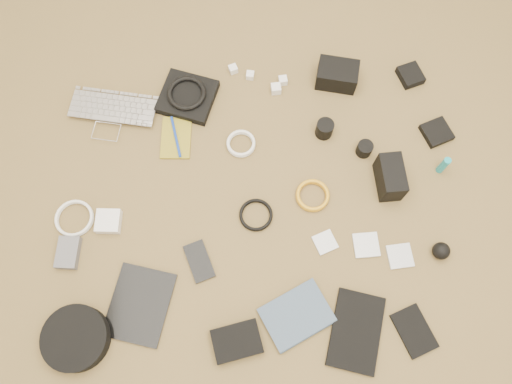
{
  "coord_description": "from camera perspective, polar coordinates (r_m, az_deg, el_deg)",
  "views": [
    {
      "loc": [
        -0.01,
        -0.52,
        1.59
      ],
      "look_at": [
        0.04,
        0.03,
        0.02
      ],
      "focal_mm": 35.0,
      "sensor_mm": 36.0,
      "label": 1
    }
  ],
  "objects": [
    {
      "name": "laptop",
      "position": [
        1.86,
        -16.26,
        8.05
      ],
      "size": [
        0.35,
        0.28,
        0.02
      ],
      "primitive_type": "imported",
      "rotation": [
        0.0,
        0.0,
        -0.24
      ],
      "color": "silver",
      "rests_on": "ground"
    },
    {
      "name": "headphone_pouch",
      "position": [
        1.84,
        -7.83,
        10.72
      ],
      "size": [
        0.24,
        0.23,
        0.03
      ],
      "primitive_type": "cube",
      "rotation": [
        0.0,
        0.0,
        -0.38
      ],
      "color": "black",
      "rests_on": "ground"
    },
    {
      "name": "headphones",
      "position": [
        1.82,
        -7.93,
        11.12
      ],
      "size": [
        0.16,
        0.16,
        0.02
      ],
      "primitive_type": "torus",
      "rotation": [
        0.0,
        0.0,
        0.15
      ],
      "color": "black",
      "rests_on": "headphone_pouch"
    },
    {
      "name": "charger_a",
      "position": [
        1.89,
        -2.63,
        13.85
      ],
      "size": [
        0.04,
        0.04,
        0.03
      ],
      "primitive_type": "cube",
      "rotation": [
        0.0,
        0.0,
        0.3
      ],
      "color": "white",
      "rests_on": "ground"
    },
    {
      "name": "charger_b",
      "position": [
        1.88,
        -0.67,
        13.19
      ],
      "size": [
        0.03,
        0.03,
        0.03
      ],
      "primitive_type": "cube",
      "rotation": [
        0.0,
        0.0,
        -0.23
      ],
      "color": "white",
      "rests_on": "ground"
    },
    {
      "name": "charger_c",
      "position": [
        1.87,
        3.09,
        12.61
      ],
      "size": [
        0.03,
        0.03,
        0.03
      ],
      "primitive_type": "cube",
      "rotation": [
        0.0,
        0.0,
        0.08
      ],
      "color": "white",
      "rests_on": "ground"
    },
    {
      "name": "charger_d",
      "position": [
        1.85,
        2.29,
        11.71
      ],
      "size": [
        0.04,
        0.04,
        0.03
      ],
      "primitive_type": "cube",
      "rotation": [
        0.0,
        0.0,
        0.03
      ],
      "color": "white",
      "rests_on": "ground"
    },
    {
      "name": "dslr_camera",
      "position": [
        1.87,
        9.25,
        13.07
      ],
      "size": [
        0.16,
        0.13,
        0.08
      ],
      "primitive_type": "cube",
      "rotation": [
        0.0,
        0.0,
        -0.27
      ],
      "color": "black",
      "rests_on": "ground"
    },
    {
      "name": "lens_pouch",
      "position": [
        1.96,
        17.23,
        12.62
      ],
      "size": [
        0.1,
        0.1,
        0.03
      ],
      "primitive_type": "cube",
      "rotation": [
        0.0,
        0.0,
        0.27
      ],
      "color": "black",
      "rests_on": "ground"
    },
    {
      "name": "notebook_olive",
      "position": [
        1.79,
        -9.12,
        6.14
      ],
      "size": [
        0.12,
        0.17,
        0.01
      ],
      "primitive_type": "cube",
      "rotation": [
        0.0,
        0.0,
        -0.1
      ],
      "color": "olive",
      "rests_on": "ground"
    },
    {
      "name": "pen_blue",
      "position": [
        1.78,
        -9.16,
        6.27
      ],
      "size": [
        0.03,
        0.16,
        0.01
      ],
      "primitive_type": "cylinder",
      "rotation": [
        1.57,
        0.0,
        0.16
      ],
      "color": "#1539AF",
      "rests_on": "notebook_olive"
    },
    {
      "name": "cable_white_a",
      "position": [
        1.75,
        -1.72,
        5.47
      ],
      "size": [
        0.13,
        0.13,
        0.01
      ],
      "primitive_type": "torus",
      "rotation": [
        0.0,
        0.0,
        -0.42
      ],
      "color": "white",
      "rests_on": "ground"
    },
    {
      "name": "lens_a",
      "position": [
        1.76,
        7.84,
        7.16
      ],
      "size": [
        0.08,
        0.08,
        0.06
      ],
      "primitive_type": "cylinder",
      "rotation": [
        0.0,
        0.0,
        -0.3
      ],
      "color": "black",
      "rests_on": "ground"
    },
    {
      "name": "lens_b",
      "position": [
        1.76,
        12.29,
        4.85
      ],
      "size": [
        0.06,
        0.06,
        0.05
      ],
      "primitive_type": "cylinder",
      "rotation": [
        0.0,
        0.0,
        0.15
      ],
      "color": "black",
      "rests_on": "ground"
    },
    {
      "name": "card_reader",
      "position": [
        1.88,
        19.94,
        6.43
      ],
      "size": [
        0.12,
        0.12,
        0.02
      ],
      "primitive_type": "cube",
      "rotation": [
        0.0,
        0.0,
        0.31
      ],
      "color": "black",
      "rests_on": "ground"
    },
    {
      "name": "power_brick",
      "position": [
        1.71,
        -16.51,
        -3.23
      ],
      "size": [
        0.09,
        0.09,
        0.03
      ],
      "primitive_type": "cube",
      "rotation": [
        0.0,
        0.0,
        -0.11
      ],
      "color": "white",
      "rests_on": "ground"
    },
    {
      "name": "cable_white_b",
      "position": [
        1.76,
        -19.99,
        -2.9
      ],
      "size": [
        0.16,
        0.16,
        0.01
      ],
      "primitive_type": "torus",
      "rotation": [
        0.0,
        0.0,
        -0.3
      ],
      "color": "white",
      "rests_on": "ground"
    },
    {
      "name": "cable_black",
      "position": [
        1.66,
        -0.01,
        -2.69
      ],
      "size": [
        0.11,
        0.11,
        0.01
      ],
      "primitive_type": "torus",
      "rotation": [
        0.0,
        0.0,
        0.03
      ],
      "color": "black",
      "rests_on": "ground"
    },
    {
      "name": "cable_yellow",
      "position": [
        1.69,
        6.46,
        -0.47
      ],
      "size": [
        0.12,
        0.12,
        0.01
      ],
      "primitive_type": "torus",
      "rotation": [
        0.0,
        0.0,
        0.06
      ],
      "color": "gold",
      "rests_on": "ground"
    },
    {
      "name": "flash",
      "position": [
        1.71,
        15.08,
        1.65
      ],
      "size": [
        0.08,
        0.14,
        0.1
      ],
      "primitive_type": "cube",
      "rotation": [
        0.0,
        0.0,
        0.0
      ],
      "color": "black",
      "rests_on": "ground"
    },
    {
      "name": "lens_cleaner",
      "position": [
        1.79,
        20.63,
        2.89
      ],
      "size": [
        0.03,
        0.03,
        0.09
      ],
      "primitive_type": "cylinder",
      "rotation": [
        0.0,
        0.0,
        0.07
      ],
      "color": "teal",
      "rests_on": "ground"
    },
    {
      "name": "battery_charger",
      "position": [
        1.73,
        -20.69,
        -6.51
      ],
      "size": [
        0.08,
        0.11,
        0.03
      ],
      "primitive_type": "cube",
      "rotation": [
        0.0,
        0.0,
        -0.14
      ],
      "color": "#58585D",
      "rests_on": "ground"
    },
    {
      "name": "tablet",
      "position": [
        1.64,
        -13.15,
        -12.42
      ],
      "size": [
        0.24,
        0.28,
        0.01
      ],
      "primitive_type": "cube",
      "rotation": [
        0.0,
        0.0,
        -0.32
      ],
      "color": "black",
      "rests_on": "ground"
    },
    {
      "name": "phone",
      "position": [
        1.63,
        -6.51,
        -7.88
      ],
      "size": [
        0.1,
        0.14,
        0.01
      ],
      "primitive_type": "cube",
      "rotation": [
        0.0,
        0.0,
        0.29
      ],
      "color": "black",
      "rests_on": "ground"
    },
    {
      "name": "filter_case_left",
      "position": [
        1.65,
        7.89,
        -5.71
      ],
      "size": [
        0.09,
        0.09,
        0.01
      ],
      "primitive_type": "cube",
      "rotation": [
        0.0,
        0.0,
        0.33
      ],
      "color": "silver",
      "rests_on": "ground"
    },
    {
      "name": "filter_case_mid",
      "position": [
        1.67,
        12.47,
        -5.94
      ],
      "size": [
        0.08,
        0.08,
        0.01
      ],
      "primitive_type": "cube",
      "rotation": [
        0.0,
        0.0,
        -0.01
      ],
      "color": "silver",
      "rests_on": "ground"
    },
    {
      "name": "filter_case_right",
      "position": [
        1.69,
        16.12,
        -7.05
      ],
      "size": [
        0.08,
        0.08,
        0.01
      ],
      "primitive_type": "cube",
      "rotation": [
        0.0,
        0.0,
        0.04
      ],
      "color": "silver",
      "rests_on": "ground"
    },
    {
      "name": "air_blower",
      "position": [
        1.71,
        20.4,
        -6.33
      ],
      "size": [
        0.07,
        0.07,
        0.06
      ],
      "primitive_type": "sphere",
      "rotation": [
        0.0,
        0.0,
        -0.34
      ],
      "color": "black",
      "rests_on": "ground"
    },
    {
      "name": "headphone_case",
      "position": [
        1.66,
        -19.88,
        -15.44
      ],
      "size": [
        0.26,
        0.26,
        0.05
      ],
      "primitive_type": "cylinder",
      "rotation": [
        0.0,
        0.0,
        0.4
      ],
      "color": "black",
      "rests_on": "ground"
    },
    {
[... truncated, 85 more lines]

